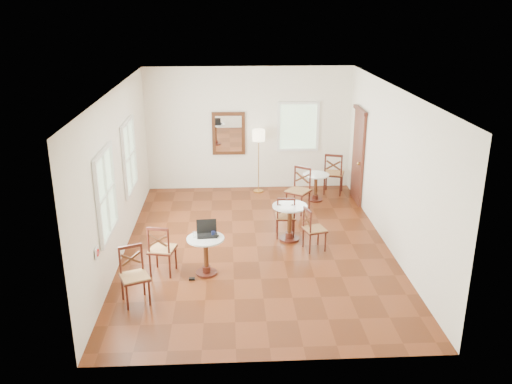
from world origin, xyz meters
TOP-DOWN VIEW (x-y plane):
  - ground at (0.00, 0.00)m, footprint 7.00×7.00m
  - room_shell at (-0.06, 0.27)m, footprint 5.02×7.02m
  - cafe_table_near at (-0.93, -1.05)m, footprint 0.64×0.64m
  - cafe_table_mid at (0.65, 0.28)m, footprint 0.68×0.68m
  - cafe_table_back at (1.52, 2.47)m, footprint 0.61×0.61m
  - chair_near_a at (-1.67, -0.99)m, footprint 0.50×0.50m
  - chair_near_b at (-1.99, -1.91)m, footprint 0.54×0.54m
  - chair_mid_a at (0.59, 0.44)m, footprint 0.41×0.41m
  - chair_mid_b at (1.05, -0.18)m, footprint 0.47×0.47m
  - chair_back_a at (2.02, 2.92)m, footprint 0.59×0.59m
  - chair_back_b at (1.02, 1.78)m, footprint 0.64×0.64m
  - floor_lamp at (0.21, 3.15)m, footprint 0.30×0.30m
  - laptop at (-0.90, -0.92)m, footprint 0.36×0.31m
  - mouse at (-0.75, -1.02)m, footprint 0.13×0.10m
  - navy_mug at (-0.79, -0.97)m, footprint 0.10×0.07m
  - water_glass at (-1.11, -1.01)m, footprint 0.06×0.06m
  - power_adapter at (-1.17, -1.26)m, footprint 0.10×0.06m

SIDE VIEW (x-z plane):
  - ground at x=0.00m, z-range 0.00..0.00m
  - power_adapter at x=-1.17m, z-range 0.00..0.04m
  - cafe_table_back at x=1.52m, z-range 0.08..0.72m
  - chair_mid_b at x=1.05m, z-range 0.00..0.83m
  - cafe_table_near at x=-0.93m, z-range 0.08..0.76m
  - chair_mid_a at x=0.59m, z-range 0.00..0.86m
  - cafe_table_mid at x=0.65m, z-range 0.09..0.80m
  - chair_near_b at x=-1.99m, z-range 0.00..0.90m
  - chair_near_a at x=-1.67m, z-range 0.00..0.91m
  - chair_back_b at x=1.02m, z-range 0.00..1.00m
  - chair_back_a at x=2.02m, z-range 0.00..1.03m
  - mouse at x=-0.75m, z-range 0.67..0.72m
  - navy_mug at x=-0.79m, z-range 0.67..0.76m
  - water_glass at x=-1.11m, z-range 0.67..0.77m
  - laptop at x=-0.90m, z-range 0.61..0.86m
  - floor_lamp at x=0.21m, z-range 0.54..2.10m
  - room_shell at x=-0.06m, z-range 0.38..3.39m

